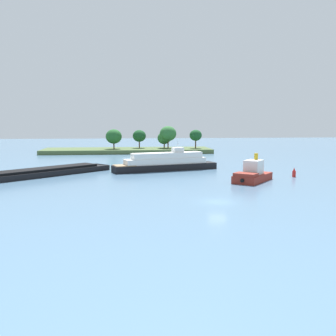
% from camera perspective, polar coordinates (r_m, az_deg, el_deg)
% --- Properties ---
extents(ground_plane, '(400.00, 400.00, 0.00)m').
position_cam_1_polar(ground_plane, '(53.04, 7.47, -5.11)').
color(ground_plane, slate).
extents(treeline_island, '(59.52, 16.69, 9.43)m').
position_cam_1_polar(treeline_island, '(136.65, -4.91, 3.37)').
color(treeline_island, '#4C6038').
rests_on(treeline_island, ground).
extents(cargo_barge, '(27.06, 25.20, 5.74)m').
position_cam_1_polar(cargo_barge, '(80.68, -19.23, -0.61)').
color(cargo_barge, black).
rests_on(cargo_barge, ground).
extents(tugboat, '(9.56, 10.32, 5.15)m').
position_cam_1_polar(tugboat, '(71.93, 12.64, -0.94)').
color(tugboat, maroon).
rests_on(tugboat, ground).
extents(white_riverboat, '(24.52, 11.06, 6.58)m').
position_cam_1_polar(white_riverboat, '(86.04, -0.34, 0.81)').
color(white_riverboat, black).
rests_on(white_riverboat, ground).
extents(channel_buoy_red, '(0.70, 0.70, 1.90)m').
position_cam_1_polar(channel_buoy_red, '(80.09, 18.51, -0.71)').
color(channel_buoy_red, red).
rests_on(channel_buoy_red, ground).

